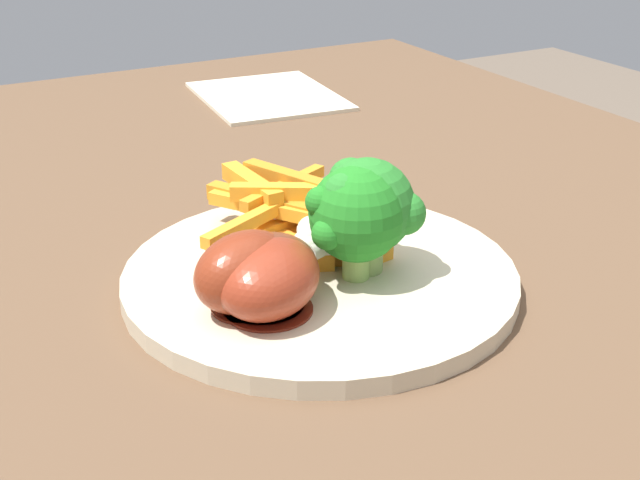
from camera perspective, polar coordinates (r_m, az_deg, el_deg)
dining_table at (r=0.59m, az=1.91°, el=-11.47°), size 1.24×0.86×0.74m
dinner_plate at (r=0.54m, az=0.00°, el=-2.49°), size 0.25×0.25×0.01m
broccoli_floret_front at (r=0.51m, az=2.02°, el=1.61°), size 0.06×0.06×0.07m
broccoli_floret_middle at (r=0.52m, az=3.11°, el=2.40°), size 0.06×0.06×0.07m
carrot_fries_pile at (r=0.58m, az=-1.55°, el=1.73°), size 0.15×0.13×0.04m
chicken_drumstick_near at (r=0.49m, az=-3.31°, el=-2.34°), size 0.10×0.11×0.04m
chicken_drumstick_far at (r=0.49m, az=-4.57°, el=-2.00°), size 0.06×0.11×0.05m
chicken_drumstick_extra at (r=0.49m, az=-3.45°, el=-2.06°), size 0.08×0.13×0.04m
napkin at (r=0.95m, az=-3.45°, el=9.51°), size 0.18×0.15×0.00m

